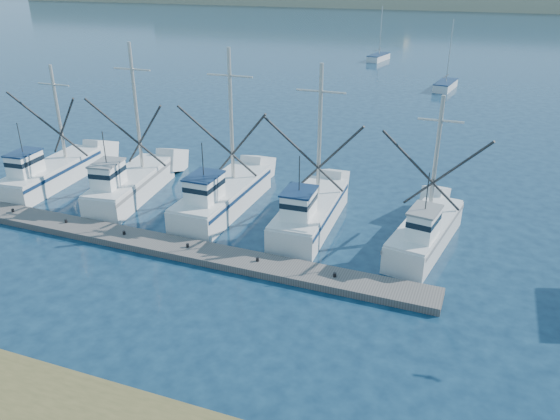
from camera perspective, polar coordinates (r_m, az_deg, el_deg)
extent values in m
plane|color=#0C2136|center=(22.68, -5.77, -13.60)|extent=(500.00, 500.00, 0.00)
cube|color=#5F5955|center=(29.59, -11.26, -3.80)|extent=(28.03, 2.49, 0.37)
cube|color=silver|center=(40.63, -22.63, 3.43)|extent=(2.93, 8.66, 1.41)
cube|color=white|center=(38.73, -25.08, 4.32)|extent=(1.49, 2.17, 1.50)
cylinder|color=#B7B2A8|center=(40.55, -22.17, 9.34)|extent=(0.22, 0.22, 6.48)
cube|color=silver|center=(36.60, -15.26, 2.37)|extent=(3.48, 8.55, 1.51)
cube|color=white|center=(34.50, -17.52, 3.44)|extent=(1.64, 2.19, 1.50)
cylinder|color=#B7B2A8|center=(36.28, -14.81, 10.24)|extent=(0.22, 0.22, 8.11)
cube|color=silver|center=(33.70, -5.94, 1.19)|extent=(2.76, 8.99, 1.49)
cube|color=white|center=(31.26, -7.90, 2.16)|extent=(1.57, 2.20, 1.50)
cylinder|color=#B7B2A8|center=(33.47, -5.14, 9.72)|extent=(0.22, 0.22, 8.08)
cube|color=silver|center=(31.45, 3.18, -0.50)|extent=(2.79, 8.32, 1.45)
cube|color=white|center=(29.00, 1.98, 0.51)|extent=(1.54, 2.05, 1.50)
cylinder|color=#B7B2A8|center=(31.13, 4.16, 8.13)|extent=(0.22, 0.22, 7.62)
cube|color=silver|center=(30.09, 14.90, -2.54)|extent=(3.34, 7.86, 1.45)
cube|color=white|center=(27.70, 14.75, -1.53)|extent=(1.51, 2.04, 1.50)
cylinder|color=#B7B2A8|center=(29.81, 16.01, 5.36)|extent=(0.22, 0.22, 6.48)
cube|color=silver|center=(70.80, 16.89, 12.32)|extent=(2.53, 5.55, 0.90)
cylinder|color=#B7B2A8|center=(70.44, 17.32, 15.57)|extent=(0.12, 0.12, 7.20)
cube|color=silver|center=(90.85, 10.25, 15.39)|extent=(2.79, 5.68, 0.90)
cylinder|color=#B7B2A8|center=(90.63, 10.49, 17.94)|extent=(0.12, 0.12, 7.20)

